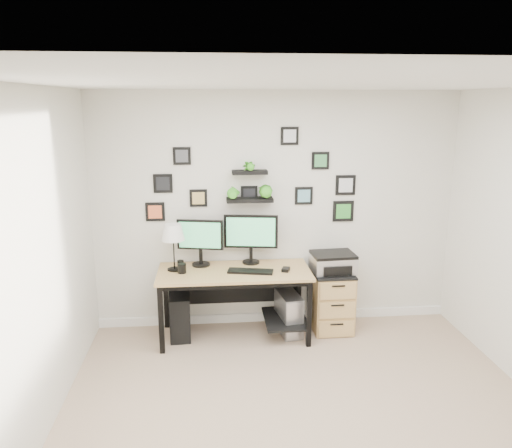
{
  "coord_description": "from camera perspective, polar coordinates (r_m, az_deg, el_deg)",
  "views": [
    {
      "loc": [
        -0.73,
        -3.34,
        2.48
      ],
      "look_at": [
        -0.24,
        1.83,
        1.2
      ],
      "focal_mm": 35.0,
      "sensor_mm": 36.0,
      "label": 1
    }
  ],
  "objects": [
    {
      "name": "monitor_right",
      "position": [
        5.4,
        -0.59,
        -1.25
      ],
      "size": [
        0.58,
        0.21,
        0.54
      ],
      "color": "black",
      "rests_on": "desk"
    },
    {
      "name": "desk",
      "position": [
        5.34,
        -2.14,
        -6.46
      ],
      "size": [
        1.6,
        0.7,
        0.75
      ],
      "color": "tan",
      "rests_on": "ground"
    },
    {
      "name": "wall_decor",
      "position": [
        5.36,
        -0.25,
        4.68
      ],
      "size": [
        2.3,
        0.18,
        1.05
      ],
      "color": "black",
      "rests_on": "ground"
    },
    {
      "name": "printer",
      "position": [
        5.51,
        8.79,
        -4.35
      ],
      "size": [
        0.47,
        0.39,
        0.21
      ],
      "color": "silver",
      "rests_on": "file_cabinet"
    },
    {
      "name": "mug",
      "position": [
        5.23,
        -8.47,
        -5.03
      ],
      "size": [
        0.09,
        0.09,
        0.1
      ],
      "primitive_type": "cylinder",
      "color": "black",
      "rests_on": "desk"
    },
    {
      "name": "table_lamp",
      "position": [
        5.24,
        -9.46,
        -1.08
      ],
      "size": [
        0.24,
        0.24,
        0.5
      ],
      "color": "black",
      "rests_on": "desk"
    },
    {
      "name": "room",
      "position": [
        5.9,
        2.21,
        -10.5
      ],
      "size": [
        4.0,
        4.0,
        4.0
      ],
      "color": "tan",
      "rests_on": "ground"
    },
    {
      "name": "file_cabinet",
      "position": [
        5.65,
        8.62,
        -8.61
      ],
      "size": [
        0.43,
        0.53,
        0.67
      ],
      "color": "tan",
      "rests_on": "ground"
    },
    {
      "name": "pen_cup",
      "position": [
        5.37,
        -8.62,
        -4.59
      ],
      "size": [
        0.07,
        0.07,
        0.09
      ],
      "primitive_type": "cylinder",
      "color": "black",
      "rests_on": "desk"
    },
    {
      "name": "mouse",
      "position": [
        5.25,
        3.42,
        -5.21
      ],
      "size": [
        0.11,
        0.13,
        0.03
      ],
      "primitive_type": "cube",
      "rotation": [
        0.0,
        0.0,
        -0.34
      ],
      "color": "black",
      "rests_on": "desk"
    },
    {
      "name": "keyboard",
      "position": [
        5.21,
        -0.64,
        -5.42
      ],
      "size": [
        0.49,
        0.24,
        0.02
      ],
      "primitive_type": "cube",
      "rotation": [
        0.0,
        0.0,
        -0.21
      ],
      "color": "black",
      "rests_on": "desk"
    },
    {
      "name": "pc_tower_grey",
      "position": [
        5.55,
        3.75,
        -10.13
      ],
      "size": [
        0.27,
        0.48,
        0.45
      ],
      "color": "gray",
      "rests_on": "ground"
    },
    {
      "name": "monitor_left",
      "position": [
        5.36,
        -6.39,
        -1.72
      ],
      "size": [
        0.49,
        0.23,
        0.51
      ],
      "color": "black",
      "rests_on": "desk"
    },
    {
      "name": "pc_tower_black",
      "position": [
        5.54,
        -8.67,
        -10.14
      ],
      "size": [
        0.24,
        0.49,
        0.48
      ],
      "primitive_type": "cube",
      "rotation": [
        0.0,
        0.0,
        0.05
      ],
      "color": "black",
      "rests_on": "ground"
    }
  ]
}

